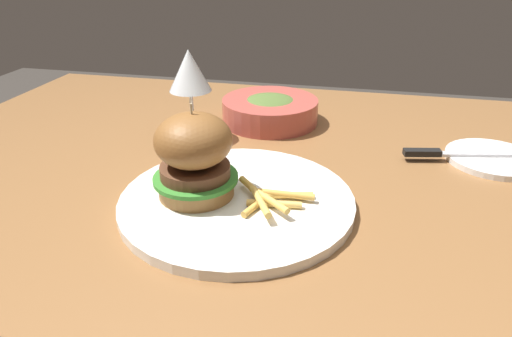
% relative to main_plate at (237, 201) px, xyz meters
% --- Properties ---
extents(dining_table, '(1.40, 0.85, 0.74)m').
position_rel_main_plate_xyz_m(dining_table, '(0.07, 0.15, -0.09)').
color(dining_table, brown).
rests_on(dining_table, ground).
extents(main_plate, '(0.32, 0.32, 0.01)m').
position_rel_main_plate_xyz_m(main_plate, '(0.00, 0.00, 0.00)').
color(main_plate, white).
rests_on(main_plate, dining_table).
extents(burger_sandwich, '(0.12, 0.12, 0.13)m').
position_rel_main_plate_xyz_m(burger_sandwich, '(-0.06, -0.01, 0.07)').
color(burger_sandwich, '#9E6B38').
rests_on(burger_sandwich, main_plate).
extents(fries_pile, '(0.11, 0.10, 0.02)m').
position_rel_main_plate_xyz_m(fries_pile, '(0.05, -0.01, 0.02)').
color(fries_pile, gold).
rests_on(fries_pile, main_plate).
extents(wine_glass, '(0.07, 0.07, 0.16)m').
position_rel_main_plate_xyz_m(wine_glass, '(-0.14, 0.21, 0.11)').
color(wine_glass, silver).
rests_on(wine_glass, dining_table).
extents(bread_plate, '(0.15, 0.15, 0.01)m').
position_rel_main_plate_xyz_m(bread_plate, '(0.38, 0.23, -0.00)').
color(bread_plate, white).
rests_on(bread_plate, dining_table).
extents(table_knife, '(0.23, 0.06, 0.01)m').
position_rel_main_plate_xyz_m(table_knife, '(0.33, 0.22, 0.01)').
color(table_knife, silver).
rests_on(table_knife, bread_plate).
extents(soup_bowl, '(0.19, 0.19, 0.05)m').
position_rel_main_plate_xyz_m(soup_bowl, '(-0.02, 0.33, 0.02)').
color(soup_bowl, '#B24C42').
rests_on(soup_bowl, dining_table).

